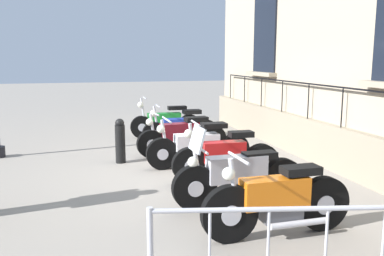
# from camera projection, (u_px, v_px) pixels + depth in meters

# --- Properties ---
(ground_plane) EXTENTS (60.00, 60.00, 0.00)m
(ground_plane) POSITION_uv_depth(u_px,v_px,m) (198.00, 167.00, 8.32)
(ground_plane) COLOR gray
(motorcycle_green) EXTENTS (1.97, 0.55, 1.12)m
(motorcycle_green) POSITION_uv_depth(u_px,v_px,m) (166.00, 123.00, 11.35)
(motorcycle_green) COLOR black
(motorcycle_green) RESTS_ON ground_plane
(motorcycle_blue) EXTENTS (1.98, 0.66, 1.02)m
(motorcycle_blue) POSITION_uv_depth(u_px,v_px,m) (180.00, 129.00, 10.37)
(motorcycle_blue) COLOR black
(motorcycle_blue) RESTS_ON ground_plane
(motorcycle_maroon) EXTENTS (2.13, 0.62, 0.99)m
(motorcycle_maroon) POSITION_uv_depth(u_px,v_px,m) (182.00, 136.00, 9.26)
(motorcycle_maroon) COLOR black
(motorcycle_maroon) RESTS_ON ground_plane
(motorcycle_white) EXTENTS (2.15, 0.74, 1.01)m
(motorcycle_white) POSITION_uv_depth(u_px,v_px,m) (199.00, 147.00, 8.25)
(motorcycle_white) COLOR black
(motorcycle_white) RESTS_ON ground_plane
(motorcycle_red) EXTENTS (1.98, 0.58, 1.08)m
(motorcycle_red) POSITION_uv_depth(u_px,v_px,m) (226.00, 158.00, 7.30)
(motorcycle_red) COLOR black
(motorcycle_red) RESTS_ON ground_plane
(motorcycle_silver) EXTENTS (2.08, 0.57, 1.22)m
(motorcycle_silver) POSITION_uv_depth(u_px,v_px,m) (238.00, 176.00, 6.09)
(motorcycle_silver) COLOR black
(motorcycle_silver) RESTS_ON ground_plane
(motorcycle_orange) EXTENTS (1.97, 0.60, 1.04)m
(motorcycle_orange) POSITION_uv_depth(u_px,v_px,m) (277.00, 202.00, 5.01)
(motorcycle_orange) COLOR black
(motorcycle_orange) RESTS_ON ground_plane
(bollard) EXTENTS (0.21, 0.21, 0.94)m
(bollard) POSITION_uv_depth(u_px,v_px,m) (120.00, 141.00, 8.56)
(bollard) COLOR black
(bollard) RESTS_ON ground_plane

